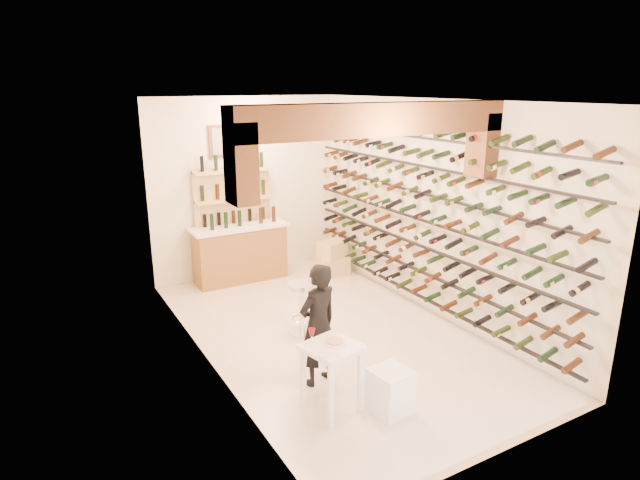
# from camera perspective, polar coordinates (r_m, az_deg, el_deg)

# --- Properties ---
(ground) EXTENTS (6.00, 6.00, 0.00)m
(ground) POSITION_cam_1_polar(r_m,az_deg,el_deg) (7.66, 1.13, -9.93)
(ground) COLOR beige
(ground) RESTS_ON ground
(room_shell) EXTENTS (3.52, 6.02, 3.21)m
(room_shell) POSITION_cam_1_polar(r_m,az_deg,el_deg) (6.74, 2.37, 6.60)
(room_shell) COLOR silver
(room_shell) RESTS_ON ground
(wine_rack) EXTENTS (0.32, 5.70, 2.56)m
(wine_rack) POSITION_cam_1_polar(r_m,az_deg,el_deg) (7.98, 10.69, 2.72)
(wine_rack) COLOR black
(wine_rack) RESTS_ON ground
(back_counter) EXTENTS (1.70, 0.62, 1.29)m
(back_counter) POSITION_cam_1_polar(r_m,az_deg,el_deg) (9.57, -8.56, -1.22)
(back_counter) COLOR olive
(back_counter) RESTS_ON ground
(back_shelving) EXTENTS (1.40, 0.31, 2.73)m
(back_shelving) POSITION_cam_1_polar(r_m,az_deg,el_deg) (9.62, -9.24, 2.77)
(back_shelving) COLOR tan
(back_shelving) RESTS_ON ground
(tasting_table) EXTENTS (0.64, 0.64, 0.94)m
(tasting_table) POSITION_cam_1_polar(r_m,az_deg,el_deg) (5.73, 1.23, -12.43)
(tasting_table) COLOR white
(tasting_table) RESTS_ON ground
(white_stool) EXTENTS (0.43, 0.43, 0.49)m
(white_stool) POSITION_cam_1_polar(r_m,az_deg,el_deg) (5.96, 7.56, -15.72)
(white_stool) COLOR white
(white_stool) RESTS_ON ground
(person) EXTENTS (0.60, 0.47, 1.47)m
(person) POSITION_cam_1_polar(r_m,az_deg,el_deg) (6.19, -0.21, -9.06)
(person) COLOR black
(person) RESTS_ON ground
(chrome_barstool) EXTENTS (0.39, 0.39, 0.75)m
(chrome_barstool) POSITION_cam_1_polar(r_m,az_deg,el_deg) (7.49, -1.96, -6.90)
(chrome_barstool) COLOR silver
(chrome_barstool) RESTS_ON ground
(crate_lower) EXTENTS (0.58, 0.41, 0.34)m
(crate_lower) POSITION_cam_1_polar(r_m,az_deg,el_deg) (9.86, 1.33, -2.73)
(crate_lower) COLOR tan
(crate_lower) RESTS_ON ground
(crate_upper) EXTENTS (0.59, 0.49, 0.30)m
(crate_upper) POSITION_cam_1_polar(r_m,az_deg,el_deg) (9.76, 1.34, -0.96)
(crate_upper) COLOR tan
(crate_upper) RESTS_ON crate_lower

